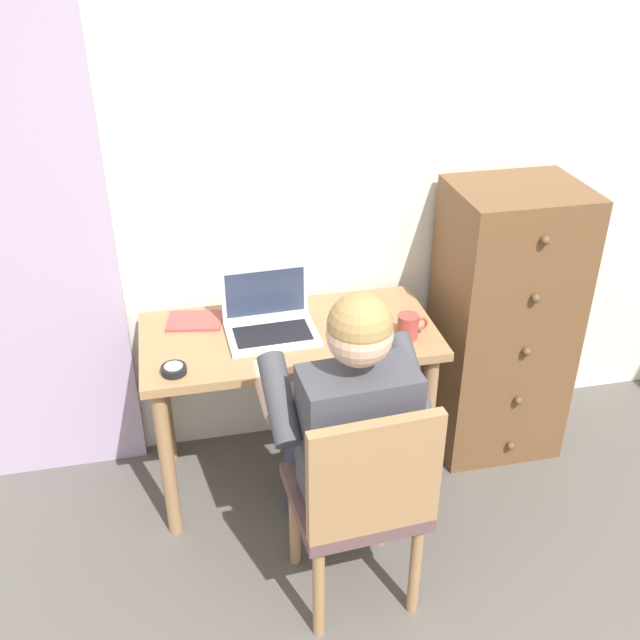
# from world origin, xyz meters

# --- Properties ---
(wall_back) EXTENTS (4.80, 0.05, 2.50)m
(wall_back) POSITION_xyz_m (0.00, 2.20, 1.25)
(wall_back) COLOR silver
(wall_back) RESTS_ON ground_plane
(curtain_panel) EXTENTS (0.64, 0.03, 2.26)m
(curtain_panel) POSITION_xyz_m (-1.25, 2.13, 1.13)
(curtain_panel) COLOR #B29EBC
(curtain_panel) RESTS_ON ground_plane
(desk) EXTENTS (1.13, 0.55, 0.72)m
(desk) POSITION_xyz_m (-0.32, 1.85, 0.60)
(desk) COLOR #9E754C
(desk) RESTS_ON ground_plane
(dresser) EXTENTS (0.52, 0.46, 1.21)m
(dresser) POSITION_xyz_m (0.61, 1.93, 0.60)
(dresser) COLOR brown
(dresser) RESTS_ON ground_plane
(chair) EXTENTS (0.44, 0.43, 0.88)m
(chair) POSITION_xyz_m (-0.21, 1.16, 0.49)
(chair) COLOR brown
(chair) RESTS_ON ground_plane
(person_seated) EXTENTS (0.55, 0.60, 1.20)m
(person_seated) POSITION_xyz_m (-0.22, 1.34, 0.67)
(person_seated) COLOR #33384C
(person_seated) RESTS_ON ground_plane
(laptop) EXTENTS (0.35, 0.26, 0.24)m
(laptop) POSITION_xyz_m (-0.39, 1.88, 0.77)
(laptop) COLOR silver
(laptop) RESTS_ON desk
(computer_mouse) EXTENTS (0.07, 0.11, 0.03)m
(computer_mouse) POSITION_xyz_m (-0.08, 1.78, 0.74)
(computer_mouse) COLOR black
(computer_mouse) RESTS_ON desk
(desk_clock) EXTENTS (0.09, 0.09, 0.03)m
(desk_clock) POSITION_xyz_m (-0.76, 1.67, 0.73)
(desk_clock) COLOR black
(desk_clock) RESTS_ON desk
(notebook_pad) EXTENTS (0.23, 0.18, 0.01)m
(notebook_pad) POSITION_xyz_m (-0.67, 2.01, 0.73)
(notebook_pad) COLOR #994742
(notebook_pad) RESTS_ON desk
(coffee_mug) EXTENTS (0.12, 0.08, 0.09)m
(coffee_mug) POSITION_xyz_m (0.12, 1.73, 0.77)
(coffee_mug) COLOR #9E3D38
(coffee_mug) RESTS_ON desk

